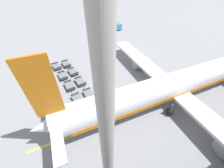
{
  "coord_description": "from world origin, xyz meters",
  "views": [
    {
      "loc": [
        27.74,
        -19.21,
        18.06
      ],
      "look_at": [
        10.28,
        -11.02,
        1.54
      ],
      "focal_mm": 22.0,
      "sensor_mm": 36.0,
      "label": 1
    }
  ],
  "objects_px": {
    "service_van": "(116,25)",
    "baggage_dolly_row_near_col_b": "(63,76)",
    "baggage_dolly_row_near_col_c": "(70,86)",
    "baggage_dolly_row_near_col_d": "(78,99)",
    "airplane": "(179,83)",
    "baggage_dolly_row_near_col_a": "(57,67)",
    "baggage_dolly_row_mid_a_col_c": "(80,82)",
    "baggage_dolly_row_mid_a_col_a": "(66,64)",
    "baggage_dolly_row_mid_a_col_d": "(89,94)",
    "apron_light_mast": "(106,121)",
    "baggage_dolly_row_mid_a_col_b": "(73,72)"
  },
  "relations": [
    {
      "from": "baggage_dolly_row_mid_a_col_c",
      "to": "baggage_dolly_row_mid_a_col_d",
      "type": "xyz_separation_m",
      "value": [
        4.2,
        0.48,
        0.0
      ]
    },
    {
      "from": "baggage_dolly_row_mid_a_col_c",
      "to": "baggage_dolly_row_mid_a_col_d",
      "type": "bearing_deg",
      "value": 6.55
    },
    {
      "from": "baggage_dolly_row_near_col_b",
      "to": "baggage_dolly_row_mid_a_col_b",
      "type": "distance_m",
      "value": 2.37
    },
    {
      "from": "baggage_dolly_row_near_col_b",
      "to": "baggage_dolly_row_mid_a_col_c",
      "type": "xyz_separation_m",
      "value": [
        3.46,
        2.87,
        0.0
      ]
    },
    {
      "from": "baggage_dolly_row_near_col_d",
      "to": "airplane",
      "type": "bearing_deg",
      "value": 69.37
    },
    {
      "from": "airplane",
      "to": "apron_light_mast",
      "type": "distance_m",
      "value": 21.32
    },
    {
      "from": "service_van",
      "to": "baggage_dolly_row_near_col_b",
      "type": "distance_m",
      "value": 32.88
    },
    {
      "from": "baggage_dolly_row_near_col_c",
      "to": "service_van",
      "type": "bearing_deg",
      "value": 138.57
    },
    {
      "from": "service_van",
      "to": "baggage_dolly_row_mid_a_col_d",
      "type": "relative_size",
      "value": 1.61
    },
    {
      "from": "airplane",
      "to": "baggage_dolly_row_near_col_d",
      "type": "height_order",
      "value": "airplane"
    },
    {
      "from": "service_van",
      "to": "baggage_dolly_row_near_col_c",
      "type": "xyz_separation_m",
      "value": [
        26.39,
        -23.29,
        -0.74
      ]
    },
    {
      "from": "baggage_dolly_row_mid_a_col_c",
      "to": "airplane",
      "type": "bearing_deg",
      "value": 53.79
    },
    {
      "from": "baggage_dolly_row_mid_a_col_a",
      "to": "airplane",
      "type": "bearing_deg",
      "value": 40.53
    },
    {
      "from": "service_van",
      "to": "baggage_dolly_row_mid_a_col_a",
      "type": "height_order",
      "value": "service_van"
    },
    {
      "from": "baggage_dolly_row_mid_a_col_b",
      "to": "baggage_dolly_row_mid_a_col_a",
      "type": "bearing_deg",
      "value": -169.46
    },
    {
      "from": "baggage_dolly_row_mid_a_col_c",
      "to": "apron_light_mast",
      "type": "bearing_deg",
      "value": -6.34
    },
    {
      "from": "baggage_dolly_row_mid_a_col_a",
      "to": "baggage_dolly_row_mid_a_col_d",
      "type": "xyz_separation_m",
      "value": [
        12.08,
        1.76,
        0.0
      ]
    },
    {
      "from": "baggage_dolly_row_mid_a_col_a",
      "to": "baggage_dolly_row_mid_a_col_d",
      "type": "bearing_deg",
      "value": 8.3
    },
    {
      "from": "airplane",
      "to": "baggage_dolly_row_near_col_c",
      "type": "xyz_separation_m",
      "value": [
        -10.29,
        -16.81,
        -2.56
      ]
    },
    {
      "from": "baggage_dolly_row_mid_a_col_a",
      "to": "baggage_dolly_row_mid_a_col_c",
      "type": "relative_size",
      "value": 1.0
    },
    {
      "from": "service_van",
      "to": "baggage_dolly_row_near_col_d",
      "type": "xyz_separation_m",
      "value": [
        30.56,
        -22.73,
        -0.74
      ]
    },
    {
      "from": "baggage_dolly_row_near_col_d",
      "to": "apron_light_mast",
      "type": "height_order",
      "value": "apron_light_mast"
    },
    {
      "from": "service_van",
      "to": "baggage_dolly_row_mid_a_col_b",
      "type": "bearing_deg",
      "value": -44.49
    },
    {
      "from": "baggage_dolly_row_mid_a_col_a",
      "to": "baggage_dolly_row_mid_a_col_d",
      "type": "height_order",
      "value": "same"
    },
    {
      "from": "airplane",
      "to": "baggage_dolly_row_near_col_a",
      "type": "distance_m",
      "value": 25.95
    },
    {
      "from": "baggage_dolly_row_near_col_d",
      "to": "baggage_dolly_row_mid_a_col_a",
      "type": "bearing_deg",
      "value": 178.22
    },
    {
      "from": "baggage_dolly_row_mid_a_col_d",
      "to": "apron_light_mast",
      "type": "relative_size",
      "value": 0.13
    },
    {
      "from": "baggage_dolly_row_mid_a_col_b",
      "to": "baggage_dolly_row_mid_a_col_c",
      "type": "relative_size",
      "value": 1.0
    },
    {
      "from": "baggage_dolly_row_near_col_d",
      "to": "baggage_dolly_row_mid_a_col_a",
      "type": "distance_m",
      "value": 12.44
    },
    {
      "from": "airplane",
      "to": "baggage_dolly_row_mid_a_col_b",
      "type": "distance_m",
      "value": 21.23
    },
    {
      "from": "baggage_dolly_row_near_col_c",
      "to": "apron_light_mast",
      "type": "distance_m",
      "value": 22.63
    },
    {
      "from": "service_van",
      "to": "baggage_dolly_row_near_col_d",
      "type": "relative_size",
      "value": 1.59
    },
    {
      "from": "baggage_dolly_row_near_col_c",
      "to": "baggage_dolly_row_mid_a_col_c",
      "type": "height_order",
      "value": "same"
    },
    {
      "from": "service_van",
      "to": "baggage_dolly_row_near_col_c",
      "type": "distance_m",
      "value": 35.2
    },
    {
      "from": "airplane",
      "to": "baggage_dolly_row_near_col_b",
      "type": "distance_m",
      "value": 22.6
    },
    {
      "from": "baggage_dolly_row_mid_a_col_b",
      "to": "baggage_dolly_row_near_col_a",
      "type": "bearing_deg",
      "value": -141.51
    },
    {
      "from": "airplane",
      "to": "baggage_dolly_row_mid_a_col_b",
      "type": "xyz_separation_m",
      "value": [
        -14.67,
        -15.14,
        -2.56
      ]
    },
    {
      "from": "baggage_dolly_row_near_col_a",
      "to": "airplane",
      "type": "bearing_deg",
      "value": 44.53
    },
    {
      "from": "baggage_dolly_row_mid_a_col_b",
      "to": "baggage_dolly_row_near_col_b",
      "type": "bearing_deg",
      "value": -77.0
    },
    {
      "from": "airplane",
      "to": "baggage_dolly_row_near_col_a",
      "type": "relative_size",
      "value": 13.97
    },
    {
      "from": "service_van",
      "to": "baggage_dolly_row_mid_a_col_a",
      "type": "distance_m",
      "value": 28.78
    },
    {
      "from": "baggage_dolly_row_mid_a_col_d",
      "to": "apron_light_mast",
      "type": "height_order",
      "value": "apron_light_mast"
    },
    {
      "from": "baggage_dolly_row_near_col_c",
      "to": "baggage_dolly_row_near_col_d",
      "type": "relative_size",
      "value": 0.99
    },
    {
      "from": "apron_light_mast",
      "to": "baggage_dolly_row_near_col_a",
      "type": "bearing_deg",
      "value": -176.94
    },
    {
      "from": "apron_light_mast",
      "to": "baggage_dolly_row_mid_a_col_c",
      "type": "bearing_deg",
      "value": 173.66
    },
    {
      "from": "baggage_dolly_row_mid_a_col_a",
      "to": "baggage_dolly_row_near_col_c",
      "type": "bearing_deg",
      "value": -6.55
    },
    {
      "from": "baggage_dolly_row_mid_a_col_d",
      "to": "baggage_dolly_row_near_col_a",
      "type": "bearing_deg",
      "value": -161.41
    },
    {
      "from": "baggage_dolly_row_near_col_c",
      "to": "apron_light_mast",
      "type": "bearing_deg",
      "value": 0.38
    },
    {
      "from": "service_van",
      "to": "baggage_dolly_row_mid_a_col_c",
      "type": "distance_m",
      "value": 33.47
    },
    {
      "from": "service_van",
      "to": "baggage_dolly_row_near_col_b",
      "type": "relative_size",
      "value": 1.61
    }
  ]
}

